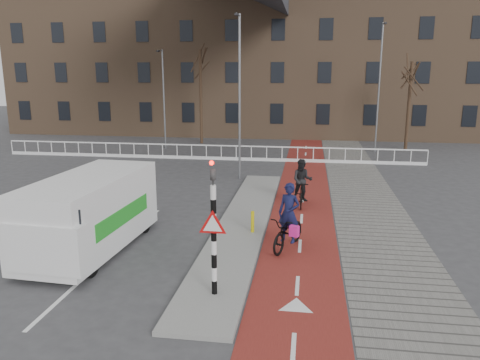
# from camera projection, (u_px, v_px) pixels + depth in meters

# --- Properties ---
(ground) EXTENTS (120.00, 120.00, 0.00)m
(ground) POSITION_uv_depth(u_px,v_px,m) (248.00, 268.00, 13.92)
(ground) COLOR #38383A
(ground) RESTS_ON ground
(bike_lane) EXTENTS (2.50, 60.00, 0.01)m
(bike_lane) POSITION_uv_depth(u_px,v_px,m) (304.00, 188.00, 23.34)
(bike_lane) COLOR maroon
(bike_lane) RESTS_ON ground
(sidewalk) EXTENTS (3.00, 60.00, 0.01)m
(sidewalk) POSITION_uv_depth(u_px,v_px,m) (361.00, 190.00, 22.94)
(sidewalk) COLOR slate
(sidewalk) RESTS_ON ground
(curb_island) EXTENTS (1.80, 16.00, 0.12)m
(curb_island) POSITION_uv_depth(u_px,v_px,m) (243.00, 223.00, 17.86)
(curb_island) COLOR gray
(curb_island) RESTS_ON ground
(traffic_signal) EXTENTS (0.80, 0.80, 3.68)m
(traffic_signal) POSITION_uv_depth(u_px,v_px,m) (213.00, 225.00, 11.61)
(traffic_signal) COLOR black
(traffic_signal) RESTS_ON curb_island
(bollard) EXTENTS (0.12, 0.12, 0.77)m
(bollard) POSITION_uv_depth(u_px,v_px,m) (253.00, 222.00, 16.57)
(bollard) COLOR yellow
(bollard) RESTS_ON curb_island
(cyclist_near) EXTENTS (1.48, 2.28, 2.21)m
(cyclist_near) POSITION_uv_depth(u_px,v_px,m) (289.00, 227.00, 15.25)
(cyclist_near) COLOR black
(cyclist_near) RESTS_ON bike_lane
(cyclist_far) EXTENTS (0.90, 1.94, 2.06)m
(cyclist_far) POSITION_uv_depth(u_px,v_px,m) (302.00, 187.00, 20.06)
(cyclist_far) COLOR black
(cyclist_far) RESTS_ON bike_lane
(van) EXTENTS (2.61, 5.81, 2.44)m
(van) POSITION_uv_depth(u_px,v_px,m) (90.00, 212.00, 15.07)
(van) COLOR white
(van) RESTS_ON ground
(railing) EXTENTS (28.00, 0.10, 0.99)m
(railing) POSITION_uv_depth(u_px,v_px,m) (206.00, 155.00, 30.95)
(railing) COLOR silver
(railing) RESTS_ON ground
(townhouse_row) EXTENTS (46.00, 10.00, 15.90)m
(townhouse_row) POSITION_uv_depth(u_px,v_px,m) (261.00, 48.00, 43.41)
(townhouse_row) COLOR #7F6047
(townhouse_row) RESTS_ON ground
(tree_mid) EXTENTS (0.23, 0.23, 7.38)m
(tree_mid) POSITION_uv_depth(u_px,v_px,m) (201.00, 97.00, 37.20)
(tree_mid) COLOR #2F2015
(tree_mid) RESTS_ON ground
(tree_right) EXTENTS (0.24, 0.24, 6.39)m
(tree_right) POSITION_uv_depth(u_px,v_px,m) (409.00, 106.00, 34.14)
(tree_right) COLOR #2F2015
(tree_right) RESTS_ON ground
(streetlight_near) EXTENTS (0.12, 0.12, 8.54)m
(streetlight_near) POSITION_uv_depth(u_px,v_px,m) (240.00, 99.00, 24.53)
(streetlight_near) COLOR slate
(streetlight_near) RESTS_ON ground
(streetlight_left) EXTENTS (0.12, 0.12, 7.24)m
(streetlight_left) POSITION_uv_depth(u_px,v_px,m) (164.00, 100.00, 34.67)
(streetlight_left) COLOR slate
(streetlight_left) RESTS_ON ground
(streetlight_right) EXTENTS (0.12, 0.12, 8.95)m
(streetlight_right) POSITION_uv_depth(u_px,v_px,m) (379.00, 89.00, 32.85)
(streetlight_right) COLOR slate
(streetlight_right) RESTS_ON ground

